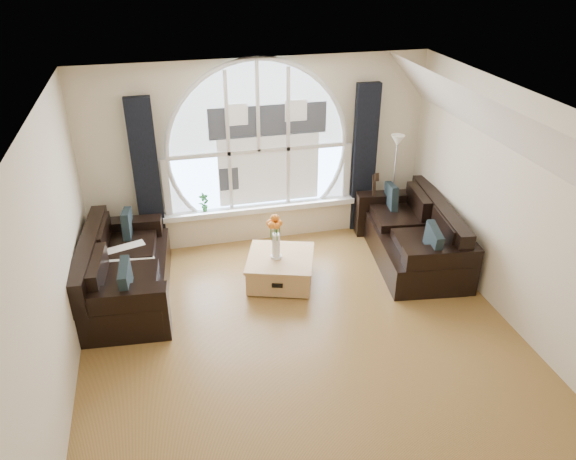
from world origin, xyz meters
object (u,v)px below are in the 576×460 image
(floor_lamp, at_px, (393,186))
(potted_plant, at_px, (204,202))
(coffee_chest, at_px, (280,268))
(guitar, at_px, (372,203))
(vase_flowers, at_px, (276,231))
(sofa_right, at_px, (412,235))
(sofa_left, at_px, (126,270))

(floor_lamp, bearing_deg, potted_plant, 173.30)
(coffee_chest, bearing_deg, potted_plant, 142.61)
(guitar, bearing_deg, potted_plant, 177.03)
(vase_flowers, bearing_deg, sofa_right, 2.93)
(guitar, relative_size, potted_plant, 3.71)
(coffee_chest, bearing_deg, guitar, 48.92)
(coffee_chest, bearing_deg, sofa_left, -164.99)
(vase_flowers, distance_m, guitar, 1.99)
(vase_flowers, relative_size, floor_lamp, 0.44)
(sofa_left, height_order, floor_lamp, floor_lamp)
(sofa_right, height_order, guitar, guitar)
(sofa_right, relative_size, coffee_chest, 2.28)
(sofa_right, height_order, potted_plant, same)
(coffee_chest, height_order, guitar, guitar)
(sofa_right, distance_m, floor_lamp, 0.91)
(vase_flowers, height_order, guitar, vase_flowers)
(floor_lamp, xyz_separation_m, guitar, (-0.30, 0.06, -0.27))
(vase_flowers, bearing_deg, guitar, 29.84)
(vase_flowers, relative_size, potted_plant, 2.45)
(sofa_left, xyz_separation_m, guitar, (3.64, 0.87, 0.13))
(coffee_chest, relative_size, guitar, 0.81)
(coffee_chest, height_order, floor_lamp, floor_lamp)
(sofa_left, relative_size, floor_lamp, 1.24)
(guitar, height_order, potted_plant, guitar)
(sofa_left, bearing_deg, sofa_right, 4.67)
(guitar, bearing_deg, coffee_chest, -146.20)
(sofa_right, distance_m, potted_plant, 3.02)
(sofa_left, bearing_deg, coffee_chest, 1.59)
(coffee_chest, distance_m, potted_plant, 1.59)
(sofa_right, xyz_separation_m, vase_flowers, (-1.98, -0.10, 0.37))
(sofa_left, xyz_separation_m, sofa_right, (3.91, -0.01, 0.00))
(sofa_right, bearing_deg, potted_plant, 165.05)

